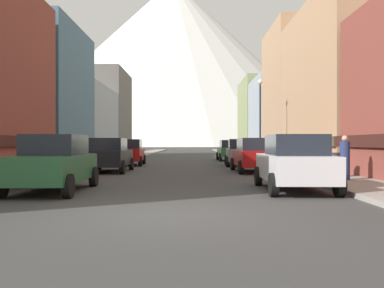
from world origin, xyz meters
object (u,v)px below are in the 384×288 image
object	(u,v)px
trash_bin_right	(334,165)
car_right_2	(241,152)
car_left_1	(109,155)
car_right_0	(294,162)
car_right_1	(254,155)
potted_plant_1	(307,159)
potted_plant_0	(80,156)
streetlamp_right	(260,108)
car_left_2	(129,152)
pedestrian_0	(345,159)
car_left_0	(53,163)
car_right_3	(229,150)

from	to	relation	value
trash_bin_right	car_right_2	bearing A→B (deg)	103.00
car_left_1	car_right_2	distance (m)	9.66
car_right_0	car_right_1	distance (m)	8.77
trash_bin_right	potted_plant_1	xyz separation A→B (m)	(0.65, 6.59, -0.03)
trash_bin_right	potted_plant_0	size ratio (longest dim) A/B	1.04
car_right_1	streetlamp_right	distance (m)	8.48
potted_plant_1	streetlamp_right	distance (m)	7.19
car_left_2	car_right_2	distance (m)	7.66
pedestrian_0	streetlamp_right	bearing A→B (deg)	93.63
trash_bin_right	potted_plant_0	bearing A→B (deg)	139.65
car_right_1	car_right_2	xyz separation A→B (m)	(-0.00, 6.08, 0.00)
car_left_2	car_left_0	bearing A→B (deg)	-90.00
car_right_3	potted_plant_0	xyz separation A→B (m)	(-10.80, -8.20, -0.22)
streetlamp_right	potted_plant_0	bearing A→B (deg)	-173.61
car_right_3	car_right_1	bearing A→B (deg)	-90.00
car_left_1	car_right_3	size ratio (longest dim) A/B	1.00
car_right_2	potted_plant_1	size ratio (longest dim) A/B	4.87
car_left_1	streetlamp_right	xyz separation A→B (m)	(9.15, 7.63, 3.09)
car_left_1	streetlamp_right	world-z (taller)	streetlamp_right
car_right_1	trash_bin_right	size ratio (longest dim) A/B	4.53
car_left_2	potted_plant_0	xyz separation A→B (m)	(-3.20, -0.70, -0.22)
trash_bin_right	car_right_3	bearing A→B (deg)	97.43
trash_bin_right	car_left_0	bearing A→B (deg)	-158.57
car_right_1	potted_plant_0	world-z (taller)	car_right_1
car_left_1	trash_bin_right	xyz separation A→B (m)	(10.15, -5.10, -0.26)
car_right_0	car_right_3	xyz separation A→B (m)	(0.00, 23.34, 0.00)
car_right_1	potted_plant_0	xyz separation A→B (m)	(-10.80, 6.36, -0.22)
car_right_0	car_right_1	xyz separation A→B (m)	(0.00, 8.77, 0.00)
trash_bin_right	car_right_0	bearing A→B (deg)	-123.91
trash_bin_right	pedestrian_0	world-z (taller)	pedestrian_0
car_left_0	streetlamp_right	distance (m)	19.30
car_right_3	streetlamp_right	distance (m)	7.64
car_left_0	streetlamp_right	bearing A→B (deg)	61.30
pedestrian_0	streetlamp_right	world-z (taller)	streetlamp_right
car_right_1	car_right_2	size ratio (longest dim) A/B	0.99
potted_plant_0	car_right_1	bearing A→B (deg)	-30.50
car_right_1	car_right_2	bearing A→B (deg)	90.04
pedestrian_0	streetlamp_right	distance (m)	14.53
car_left_0	potted_plant_1	distance (m)	15.12
car_left_1	streetlamp_right	distance (m)	12.31
car_right_0	trash_bin_right	world-z (taller)	car_right_0
car_left_0	car_right_2	distance (m)	16.85
potted_plant_0	pedestrian_0	xyz separation A→B (m)	(13.25, -12.79, 0.23)
car_left_0	car_right_0	distance (m)	7.60
potted_plant_0	trash_bin_right	bearing A→B (deg)	-40.35
car_right_3	pedestrian_0	size ratio (longest dim) A/B	2.68
car_right_3	pedestrian_0	distance (m)	21.13
car_left_2	trash_bin_right	size ratio (longest dim) A/B	4.56
car_left_1	potted_plant_1	distance (m)	10.91
car_right_1	streetlamp_right	xyz separation A→B (m)	(1.55, 7.75, 3.09)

